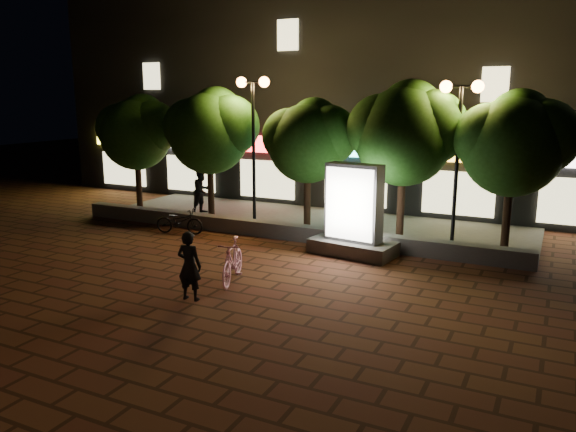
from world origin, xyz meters
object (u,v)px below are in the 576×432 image
Objects in this scene: tree_right at (406,130)px; pedestrian at (202,191)px; scooter_pink at (233,261)px; tree_left at (211,128)px; tree_mid at (310,138)px; rider at (189,266)px; tree_far_left at (138,130)px; tree_far_right at (515,140)px; street_lamp_right at (460,121)px; ad_kiosk at (354,218)px; street_lamp_left at (253,113)px; scooter_parked at (180,221)px.

tree_right reaches higher than pedestrian.
tree_left is at bearing 110.13° from scooter_pink.
rider is at bearing -87.39° from tree_mid.
tree_far_left is 3.51m from tree_left.
tree_far_right is at bearing -135.06° from rider.
tree_far_right reaches higher than scooter_pink.
tree_left is at bearing 178.32° from street_lamp_right.
tree_far_left is 10.39m from scooter_pink.
scooter_pink is at bearing -36.50° from tree_far_left.
tree_right is 1.87× the size of ad_kiosk.
ad_kiosk is (-2.53, -1.95, -2.80)m from street_lamp_right.
ad_kiosk reaches higher than scooter_pink.
tree_far_right is 8.58m from street_lamp_left.
street_lamp_right is 10.20m from pedestrian.
street_lamp_left is 4.53m from scooter_parked.
tree_mid is at bearing -92.90° from rider.
street_lamp_left is 7.00m from street_lamp_right.
scooter_pink is at bearing -142.88° from scooter_parked.
tree_mid is (4.00, -0.00, -0.23)m from tree_left.
tree_far_right reaches higher than tree_mid.
tree_far_right is at bearing -0.00° from tree_left.
tree_mid is 2.42× the size of scooter_pink.
tree_mid is at bearing 78.13° from scooter_pink.
tree_right is 1.70m from street_lamp_right.
scooter_parked is at bearing -83.96° from tree_left.
ad_kiosk is at bearing -111.81° from tree_right.
pedestrian is (-4.80, 0.42, -2.25)m from tree_mid.
street_lamp_left reaches higher than ad_kiosk.
tree_right is 7.22m from scooter_pink.
tree_far_left is at bearing 180.00° from tree_mid.
tree_far_right is at bearing 0.00° from tree_mid.
street_lamp_left is at bearing -51.15° from scooter_parked.
tree_far_left is 2.84× the size of rider.
rider is (4.34, -7.46, -2.63)m from tree_left.
ad_kiosk is (6.42, -2.21, -2.35)m from tree_left.
tree_far_left is at bearing -180.00° from tree_right.
tree_far_left is 11.10m from rider.
tree_far_left is 5.33m from scooter_parked.
tree_far_right is 2.84× the size of scooter_parked.
tree_left is at bearing -180.00° from tree_right.
tree_mid is at bearing -70.31° from scooter_parked.
street_lamp_right is 4.25m from ad_kiosk.
tree_right is 5.38m from street_lamp_left.
tree_left is 10.50m from tree_far_right.
rider is at bearing -111.60° from ad_kiosk.
street_lamp_left reaches higher than street_lamp_right.
tree_mid is at bearing -0.00° from tree_far_left.
tree_far_right reaches higher than pedestrian.
street_lamp_left is (-5.36, -0.26, 0.46)m from tree_right.
tree_far_right is (14.00, 0.00, 0.08)m from tree_far_left.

